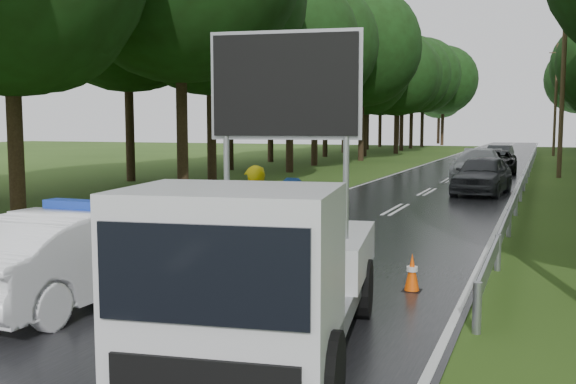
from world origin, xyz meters
The scene contains 18 objects.
ground centered at (0.00, 0.00, 0.00)m, with size 160.00×160.00×0.00m, color #264212.
road centered at (0.00, 30.00, 0.01)m, with size 7.00×140.00×0.02m, color black.
guardrail centered at (3.70, 29.67, 0.55)m, with size 0.12×60.06×0.70m.
utility_pole_mid centered at (5.20, 28.00, 5.06)m, with size 1.40×0.24×10.00m.
utility_pole_far centered at (5.20, 54.00, 5.06)m, with size 1.40×0.24×10.00m.
police_sedan centered at (-2.23, -0.72, 0.73)m, with size 1.63×4.46×1.60m.
work_truck centered at (1.43, -1.92, 1.07)m, with size 2.96×5.25×3.96m.
barrier centered at (0.57, 1.00, 0.87)m, with size 2.79×0.09×1.16m.
officer centered at (-0.48, 2.00, 1.02)m, with size 0.74×0.49×2.04m, color #D2BE0B.
civilian centered at (0.88, 0.58, 0.98)m, with size 0.95×0.74×1.95m, color #1B54B1.
queue_car_first centered at (2.16, 18.14, 0.79)m, with size 1.86×4.63×1.58m, color #3D3F44.
queue_car_second centered at (1.43, 24.14, 0.81)m, with size 2.26×5.56×1.61m, color #A1A5A9.
queue_car_third centered at (1.90, 30.36, 0.67)m, with size 2.21×4.79×1.33m, color black.
queue_car_fourth centered at (1.61, 36.93, 0.70)m, with size 1.49×4.27×1.41m, color #3A3E41.
cone_center centered at (0.45, 0.00, 0.35)m, with size 0.34×0.34×0.73m.
cone_far centered at (0.31, 2.99, 0.37)m, with size 0.36×0.36×0.75m.
cone_left_mid centered at (-2.63, 3.00, 0.32)m, with size 0.31×0.31×0.66m.
cone_right centered at (2.48, 1.84, 0.31)m, with size 0.31×0.31×0.65m.
Camera 1 is at (4.45, -8.64, 2.77)m, focal length 40.00 mm.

